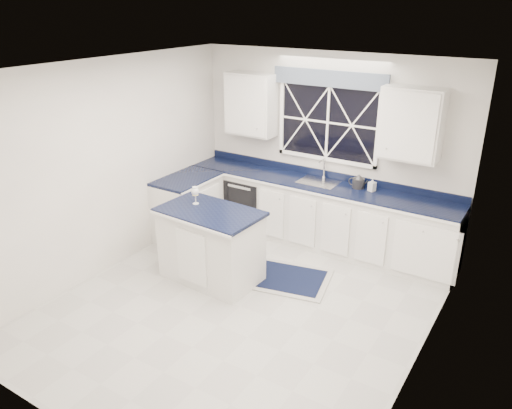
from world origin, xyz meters
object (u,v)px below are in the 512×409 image
Objects in this scene: dishwasher at (251,202)px; kettle at (358,182)px; soap_bottle at (372,184)px; island at (211,245)px; wine_glass at (195,192)px; faucet at (324,168)px.

kettle is (1.66, 0.12, 0.62)m from dishwasher.
soap_bottle reaches higher than dishwasher.
island reaches higher than dishwasher.
dishwasher is 3.01× the size of kettle.
wine_glass reaches higher than dishwasher.
wine_glass is (0.15, -1.52, 0.69)m from dishwasher.
faucet is 0.23× the size of island.
kettle reaches higher than soap_bottle.
island is 7.01× the size of soap_bottle.
faucet reaches higher than wine_glass.
dishwasher is at bearing 95.63° from wine_glass.
dishwasher is at bearing -169.98° from faucet.
dishwasher is 1.68m from wine_glass.
soap_bottle is at bearing -6.92° from faucet.
wine_glass reaches higher than kettle.
dishwasher is 1.97m from soap_bottle.
wine_glass is (-0.28, 0.08, 0.62)m from island.
dishwasher is at bearing 107.96° from island.
faucet is at bearing 61.04° from wine_glass.
kettle is at bearing -7.69° from faucet.
faucet reaches higher than kettle.
kettle is at bearing 57.38° from island.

